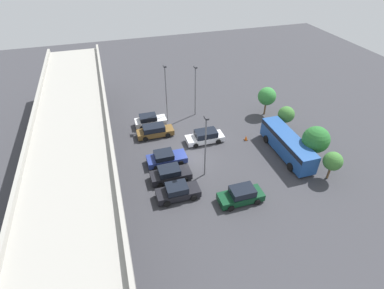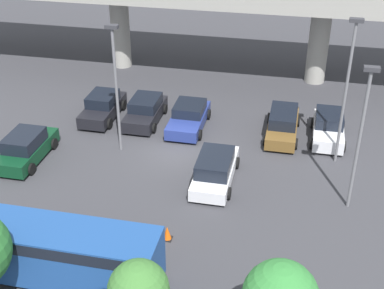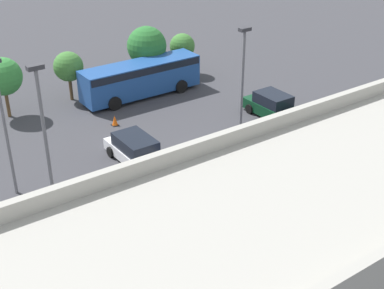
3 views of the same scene
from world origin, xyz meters
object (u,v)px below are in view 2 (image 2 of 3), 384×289
at_px(parked_car_3, 189,117).
at_px(lamp_post_by_overpass, 116,80).
at_px(parked_car_0, 26,148).
at_px(lamp_post_near_aisle, 347,83).
at_px(parked_car_5, 283,124).
at_px(parked_car_2, 145,111).
at_px(parked_car_6, 328,127).
at_px(traffic_cone, 167,233).
at_px(parked_car_4, 215,169).
at_px(parked_car_1, 103,107).
at_px(lamp_post_mid_lot, 361,129).
at_px(shuttle_bus, 49,248).

xyz_separation_m(parked_car_3, lamp_post_by_overpass, (-3.29, -3.65, 3.75)).
relative_size(parked_car_0, lamp_post_near_aisle, 0.56).
bearing_deg(lamp_post_near_aisle, parked_car_5, 142.41).
xyz_separation_m(parked_car_2, lamp_post_near_aisle, (11.96, -2.46, 4.08)).
relative_size(parked_car_6, traffic_cone, 6.15).
xyz_separation_m(parked_car_4, parked_car_5, (3.15, 5.93, 0.01)).
relative_size(parked_car_5, traffic_cone, 6.85).
distance_m(parked_car_0, parked_car_6, 17.82).
height_order(parked_car_4, parked_car_5, same).
bearing_deg(parked_car_0, parked_car_4, -89.45).
relative_size(parked_car_6, lamp_post_near_aisle, 0.52).
bearing_deg(parked_car_4, parked_car_5, -28.00).
bearing_deg(parked_car_3, parked_car_1, -90.93).
distance_m(parked_car_0, lamp_post_mid_lot, 18.09).
distance_m(parked_car_2, parked_car_6, 11.52).
xyz_separation_m(parked_car_5, parked_car_6, (2.74, 0.14, -0.00)).
xyz_separation_m(parked_car_4, parked_car_6, (5.89, 6.07, 0.01)).
distance_m(lamp_post_near_aisle, traffic_cone, 12.37).
height_order(parked_car_0, parked_car_3, parked_car_0).
relative_size(parked_car_3, parked_car_6, 1.07).
height_order(parked_car_1, traffic_cone, parked_car_1).
bearing_deg(shuttle_bus, parked_car_0, 123.09).
height_order(parked_car_3, traffic_cone, parked_car_3).
bearing_deg(parked_car_0, lamp_post_by_overpass, -65.23).
height_order(parked_car_3, shuttle_bus, shuttle_bus).
distance_m(parked_car_1, parked_car_6, 14.38).
bearing_deg(traffic_cone, lamp_post_mid_lot, 28.13).
height_order(parked_car_0, lamp_post_mid_lot, lamp_post_mid_lot).
distance_m(lamp_post_by_overpass, traffic_cone, 9.61).
height_order(parked_car_2, lamp_post_near_aisle, lamp_post_near_aisle).
bearing_deg(parked_car_6, lamp_post_near_aisle, 9.65).
relative_size(parked_car_3, lamp_post_near_aisle, 0.56).
bearing_deg(parked_car_5, parked_car_6, 92.90).
distance_m(parked_car_2, parked_car_4, 8.19).
bearing_deg(lamp_post_near_aisle, parked_car_2, 168.37).
height_order(parked_car_2, parked_car_6, parked_car_6).
height_order(parked_car_0, parked_car_1, parked_car_0).
relative_size(shuttle_bus, lamp_post_near_aisle, 1.11).
bearing_deg(traffic_cone, parked_car_3, 97.46).
height_order(parked_car_1, parked_car_2, parked_car_1).
bearing_deg(parked_car_5, lamp_post_by_overpass, -67.40).
distance_m(parked_car_5, lamp_post_mid_lot, 8.51).
relative_size(parked_car_4, lamp_post_by_overpass, 0.65).
distance_m(parked_car_0, parked_car_3, 10.01).
relative_size(parked_car_5, lamp_post_near_aisle, 0.58).
xyz_separation_m(parked_car_3, parked_car_4, (2.71, -5.77, 0.06)).
relative_size(parked_car_2, parked_car_3, 0.96).
bearing_deg(parked_car_3, lamp_post_near_aisle, 75.85).
height_order(parked_car_4, traffic_cone, parked_car_4).
bearing_deg(parked_car_4, lamp_post_mid_lot, -96.69).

